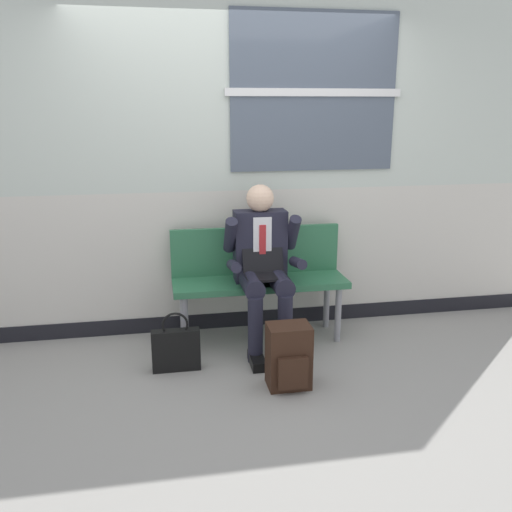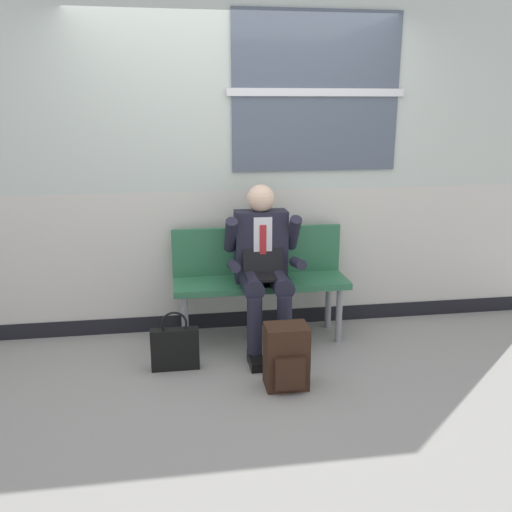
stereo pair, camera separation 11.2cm
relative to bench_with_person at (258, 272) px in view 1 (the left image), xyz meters
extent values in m
plane|color=gray|center=(-0.14, -0.38, -0.54)|extent=(18.00, 18.00, 0.00)
cube|color=beige|center=(-0.14, 0.28, 1.43)|extent=(5.72, 0.12, 1.60)
cube|color=beige|center=(-0.14, 0.28, 0.11)|extent=(5.72, 0.12, 1.03)
cube|color=black|center=(-0.14, 0.28, -0.47)|extent=(5.72, 0.14, 0.13)
cube|color=#4C5666|center=(0.48, 0.21, 1.38)|extent=(1.33, 0.02, 1.21)
cube|color=silver|center=(0.48, 0.20, 1.38)|extent=(1.41, 0.03, 0.06)
cube|color=#2D6B47|center=(0.00, -0.07, -0.06)|extent=(1.36, 0.42, 0.05)
cube|color=#2D6B47|center=(0.00, 0.11, 0.15)|extent=(1.36, 0.04, 0.39)
cylinder|color=gray|center=(-0.60, -0.22, -0.31)|extent=(0.05, 0.05, 0.45)
cylinder|color=gray|center=(-0.60, 0.08, -0.31)|extent=(0.05, 0.05, 0.45)
cylinder|color=gray|center=(0.60, -0.22, -0.31)|extent=(0.05, 0.05, 0.45)
cylinder|color=gray|center=(0.60, 0.08, -0.31)|extent=(0.05, 0.05, 0.45)
cylinder|color=#1E1E2D|center=(-0.11, -0.28, 0.01)|extent=(0.15, 0.40, 0.15)
cylinder|color=#1E1E2D|center=(-0.11, -0.47, -0.29)|extent=(0.11, 0.11, 0.50)
cube|color=black|center=(-0.11, -0.53, -0.50)|extent=(0.10, 0.26, 0.07)
cylinder|color=#1E1E2D|center=(0.11, -0.28, 0.01)|extent=(0.15, 0.40, 0.15)
cylinder|color=#1E1E2D|center=(0.11, -0.47, -0.29)|extent=(0.11, 0.11, 0.50)
cube|color=black|center=(0.11, -0.53, -0.50)|extent=(0.10, 0.26, 0.07)
cube|color=#1E1E2D|center=(0.00, -0.07, 0.24)|extent=(0.40, 0.18, 0.55)
cube|color=silver|center=(0.00, -0.16, 0.29)|extent=(0.14, 0.01, 0.38)
cube|color=#B22328|center=(0.00, -0.17, 0.26)|extent=(0.05, 0.01, 0.33)
sphere|color=beige|center=(0.00, -0.07, 0.61)|extent=(0.21, 0.21, 0.21)
cylinder|color=#1E1E2D|center=(-0.24, -0.14, 0.35)|extent=(0.09, 0.25, 0.30)
cylinder|color=#1E1E2D|center=(-0.24, -0.31, 0.15)|extent=(0.08, 0.27, 0.12)
cylinder|color=#1E1E2D|center=(0.24, -0.14, 0.35)|extent=(0.09, 0.25, 0.30)
cylinder|color=#1E1E2D|center=(0.24, -0.31, 0.15)|extent=(0.08, 0.27, 0.12)
cube|color=black|center=(0.00, -0.31, 0.06)|extent=(0.31, 0.22, 0.02)
cube|color=black|center=(0.00, -0.18, 0.17)|extent=(0.31, 0.08, 0.21)
cube|color=#331E14|center=(0.04, -0.86, -0.32)|extent=(0.28, 0.21, 0.43)
cube|color=#331E14|center=(0.04, -0.99, -0.39)|extent=(0.20, 0.04, 0.22)
cube|color=black|center=(-0.69, -0.50, -0.39)|extent=(0.34, 0.09, 0.30)
torus|color=black|center=(-0.69, -0.50, -0.20)|extent=(0.19, 0.02, 0.19)
camera|label=1|loc=(-0.78, -4.12, 1.28)|focal=38.70mm
camera|label=2|loc=(-0.67, -4.14, 1.28)|focal=38.70mm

